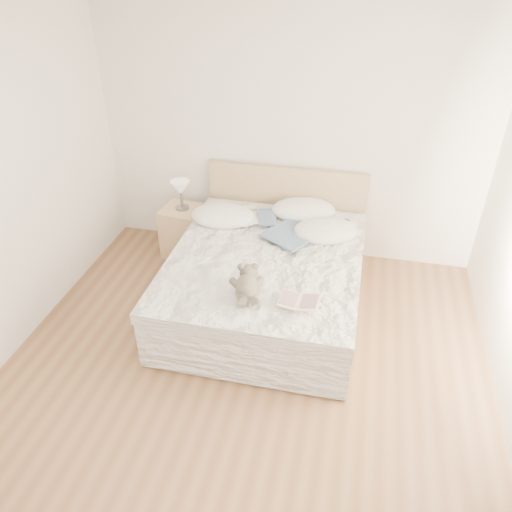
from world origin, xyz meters
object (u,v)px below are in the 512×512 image
bed (267,276)px  photo_book (240,219)px  childrens_book (299,301)px  teddy_bear (247,293)px  nightstand (185,231)px  table_lamp (181,189)px

bed → photo_book: 0.68m
bed → childrens_book: (0.40, -0.71, 0.32)m
childrens_book → teddy_bear: (-0.42, -0.01, 0.02)m
bed → childrens_book: bed is taller
bed → nightstand: 1.26m
table_lamp → photo_book: (0.70, -0.21, -0.16)m
table_lamp → teddy_bear: size_ratio=0.92×
bed → childrens_book: bearing=-60.8°
table_lamp → teddy_bear: bearing=-53.1°
photo_book → teddy_bear: bearing=-97.8°
bed → table_lamp: bed is taller
teddy_bear → childrens_book: bearing=-14.5°
nightstand → photo_book: photo_book is taller
nightstand → childrens_book: 2.05m
photo_book → teddy_bear: 1.25m
childrens_book → teddy_bear: size_ratio=0.94×
nightstand → childrens_book: size_ratio=1.71×
childrens_book → teddy_bear: 0.42m
photo_book → childrens_book: bearing=-81.2°
bed → teddy_bear: (-0.02, -0.73, 0.34)m
nightstand → photo_book: (0.69, -0.20, 0.35)m
nightstand → teddy_bear: teddy_bear is taller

